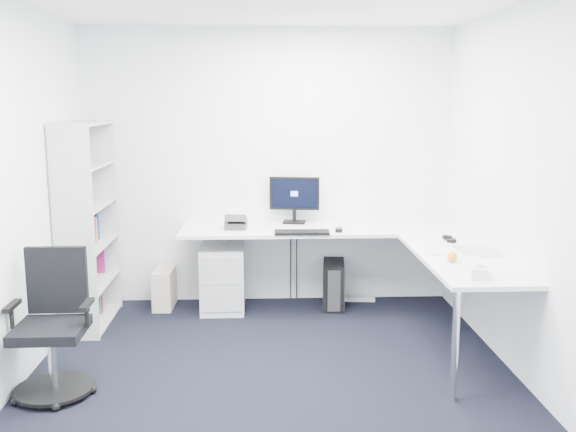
{
  "coord_description": "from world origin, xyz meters",
  "views": [
    {
      "loc": [
        -0.08,
        -4.22,
        2.01
      ],
      "look_at": [
        0.15,
        1.05,
        1.05
      ],
      "focal_mm": 40.0,
      "sensor_mm": 36.0,
      "label": 1
    }
  ],
  "objects_px": {
    "task_chair": "(50,326)",
    "laptop": "(478,236)",
    "l_desk": "(330,278)",
    "monitor": "(294,199)",
    "bookshelf": "(87,225)"
  },
  "relations": [
    {
      "from": "l_desk",
      "to": "bookshelf",
      "type": "bearing_deg",
      "value": 178.68
    },
    {
      "from": "laptop",
      "to": "monitor",
      "type": "bearing_deg",
      "value": 126.71
    },
    {
      "from": "monitor",
      "to": "laptop",
      "type": "height_order",
      "value": "monitor"
    },
    {
      "from": "bookshelf",
      "to": "laptop",
      "type": "distance_m",
      "value": 3.36
    },
    {
      "from": "laptop",
      "to": "bookshelf",
      "type": "bearing_deg",
      "value": 156.31
    },
    {
      "from": "bookshelf",
      "to": "monitor",
      "type": "height_order",
      "value": "bookshelf"
    },
    {
      "from": "l_desk",
      "to": "task_chair",
      "type": "bearing_deg",
      "value": -145.66
    },
    {
      "from": "l_desk",
      "to": "laptop",
      "type": "distance_m",
      "value": 1.41
    },
    {
      "from": "l_desk",
      "to": "bookshelf",
      "type": "xyz_separation_m",
      "value": [
        -2.17,
        0.05,
        0.51
      ]
    },
    {
      "from": "l_desk",
      "to": "task_chair",
      "type": "height_order",
      "value": "task_chair"
    },
    {
      "from": "task_chair",
      "to": "laptop",
      "type": "xyz_separation_m",
      "value": [
        3.16,
        0.71,
        0.44
      ]
    },
    {
      "from": "bookshelf",
      "to": "task_chair",
      "type": "height_order",
      "value": "bookshelf"
    },
    {
      "from": "task_chair",
      "to": "laptop",
      "type": "height_order",
      "value": "laptop"
    },
    {
      "from": "l_desk",
      "to": "task_chair",
      "type": "distance_m",
      "value": 2.5
    },
    {
      "from": "task_chair",
      "to": "monitor",
      "type": "relative_size",
      "value": 2.04
    }
  ]
}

